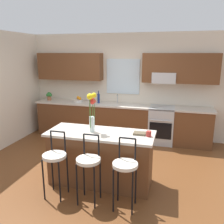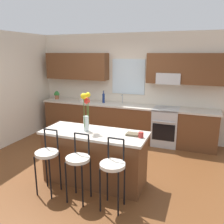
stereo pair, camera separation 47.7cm
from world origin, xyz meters
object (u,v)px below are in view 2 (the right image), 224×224
object	(u,v)px
cookbook	(133,134)
bottle_olive_oil	(104,98)
oven_range	(165,126)
kitchen_island	(95,157)
bar_stool_far	(113,168)
bar_stool_near	(47,156)
flower_vase	(86,108)
potted_plant_small	(57,95)
mug_ceramic	(141,135)
bar_stool_middle	(78,162)
fruit_bowl_oranges	(84,99)

from	to	relation	value
cookbook	bottle_olive_oil	xyz separation A→B (m)	(-1.42, 2.16, 0.11)
oven_range	kitchen_island	bearing A→B (deg)	-111.54
bar_stool_far	cookbook	xyz separation A→B (m)	(0.10, 0.64, 0.30)
kitchen_island	bar_stool_near	world-z (taller)	bar_stool_near
bar_stool_near	flower_vase	xyz separation A→B (m)	(0.41, 0.57, 0.68)
flower_vase	potted_plant_small	distance (m)	3.07
bar_stool_far	mug_ceramic	size ratio (longest dim) A/B	11.58
bar_stool_middle	fruit_bowl_oranges	distance (m)	3.13
bar_stool_middle	cookbook	distance (m)	0.96
flower_vase	bottle_olive_oil	world-z (taller)	flower_vase
bar_stool_middle	mug_ceramic	bearing A→B (deg)	36.04
mug_ceramic	bar_stool_near	bearing A→B (deg)	-156.68
oven_range	kitchen_island	world-z (taller)	same
fruit_bowl_oranges	bottle_olive_oil	world-z (taller)	bottle_olive_oil
kitchen_island	mug_ceramic	distance (m)	0.94
flower_vase	mug_ceramic	size ratio (longest dim) A/B	7.37
bar_stool_far	cookbook	world-z (taller)	bar_stool_far
mug_ceramic	bottle_olive_oil	size ratio (longest dim) A/B	0.28
flower_vase	cookbook	distance (m)	0.88
kitchen_island	potted_plant_small	size ratio (longest dim) A/B	7.86
kitchen_island	cookbook	size ratio (longest dim) A/B	8.95
fruit_bowl_oranges	oven_range	bearing A→B (deg)	-0.71
cookbook	potted_plant_small	bearing A→B (deg)	143.06
oven_range	mug_ceramic	xyz separation A→B (m)	(-0.07, -2.20, 0.51)
fruit_bowl_oranges	mug_ceramic	bearing A→B (deg)	-45.91
mug_ceramic	potted_plant_small	xyz separation A→B (m)	(-3.03, 2.22, 0.08)
bar_stool_near	bar_stool_middle	bearing A→B (deg)	0.00
kitchen_island	cookbook	world-z (taller)	cookbook
potted_plant_small	bar_stool_near	bearing A→B (deg)	-59.12
bar_stool_middle	bar_stool_far	size ratio (longest dim) A/B	1.00
bar_stool_far	bar_stool_middle	bearing A→B (deg)	180.00
kitchen_island	potted_plant_small	bearing A→B (deg)	134.87
bar_stool_middle	mug_ceramic	distance (m)	1.04
kitchen_island	flower_vase	bearing A→B (deg)	179.33
potted_plant_small	flower_vase	bearing A→B (deg)	-47.02
cookbook	fruit_bowl_oranges	bearing A→B (deg)	132.78
bar_stool_near	mug_ceramic	bearing A→B (deg)	23.32
oven_range	bar_stool_far	distance (m)	2.80
oven_range	kitchen_island	size ratio (longest dim) A/B	0.51
flower_vase	bottle_olive_oil	xyz separation A→B (m)	(-0.63, 2.23, -0.26)
bar_stool_near	flower_vase	size ratio (longest dim) A/B	1.57
oven_range	cookbook	world-z (taller)	cookbook
flower_vase	cookbook	xyz separation A→B (m)	(0.79, 0.07, -0.38)
bar_stool_far	bar_stool_near	bearing A→B (deg)	180.00
oven_range	potted_plant_small	bearing A→B (deg)	179.53
mug_ceramic	bottle_olive_oil	world-z (taller)	bottle_olive_oil
mug_ceramic	fruit_bowl_oranges	xyz separation A→B (m)	(-2.15, 2.22, 0.00)
bar_stool_middle	cookbook	bearing A→B (deg)	44.80
oven_range	cookbook	size ratio (longest dim) A/B	4.60
kitchen_island	flower_vase	world-z (taller)	flower_vase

